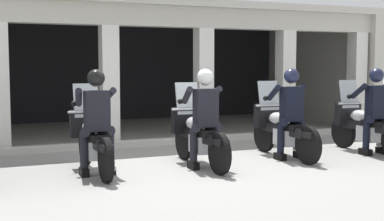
{
  "coord_description": "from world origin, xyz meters",
  "views": [
    {
      "loc": [
        -3.44,
        -8.04,
        1.66
      ],
      "look_at": [
        0.0,
        0.03,
        0.88
      ],
      "focal_mm": 49.25,
      "sensor_mm": 36.0,
      "label": 1
    }
  ],
  "objects_px": {
    "police_officer_left": "(96,113)",
    "police_officer_far_right": "(375,104)",
    "police_officer_center": "(205,110)",
    "police_officer_right": "(290,106)",
    "motorcycle_center": "(198,135)",
    "motorcycle_left": "(93,139)",
    "motorcycle_right": "(281,129)",
    "motorcycle_far_right": "(364,126)"
  },
  "relations": [
    {
      "from": "police_officer_left",
      "to": "police_officer_right",
      "type": "height_order",
      "value": "same"
    },
    {
      "from": "motorcycle_right",
      "to": "police_officer_right",
      "type": "height_order",
      "value": "police_officer_right"
    },
    {
      "from": "motorcycle_left",
      "to": "police_officer_far_right",
      "type": "relative_size",
      "value": 1.29
    },
    {
      "from": "motorcycle_center",
      "to": "police_officer_right",
      "type": "bearing_deg",
      "value": -0.71
    },
    {
      "from": "motorcycle_right",
      "to": "motorcycle_far_right",
      "type": "bearing_deg",
      "value": -11.45
    },
    {
      "from": "motorcycle_right",
      "to": "motorcycle_far_right",
      "type": "relative_size",
      "value": 1.0
    },
    {
      "from": "motorcycle_left",
      "to": "police_officer_right",
      "type": "bearing_deg",
      "value": -5.96
    },
    {
      "from": "police_officer_left",
      "to": "police_officer_right",
      "type": "distance_m",
      "value": 3.39
    },
    {
      "from": "police_officer_left",
      "to": "motorcycle_far_right",
      "type": "xyz_separation_m",
      "value": [
        5.09,
        0.06,
        -0.44
      ]
    },
    {
      "from": "motorcycle_right",
      "to": "motorcycle_center",
      "type": "bearing_deg",
      "value": 179.85
    },
    {
      "from": "police_officer_left",
      "to": "motorcycle_center",
      "type": "relative_size",
      "value": 0.78
    },
    {
      "from": "motorcycle_far_right",
      "to": "police_officer_center",
      "type": "bearing_deg",
      "value": -175.63
    },
    {
      "from": "police_officer_center",
      "to": "police_officer_right",
      "type": "distance_m",
      "value": 1.7
    },
    {
      "from": "police_officer_right",
      "to": "motorcycle_left",
      "type": "bearing_deg",
      "value": 170.09
    },
    {
      "from": "motorcycle_right",
      "to": "police_officer_center",
      "type": "bearing_deg",
      "value": -170.86
    },
    {
      "from": "police_officer_center",
      "to": "motorcycle_left",
      "type": "bearing_deg",
      "value": 169.59
    },
    {
      "from": "motorcycle_left",
      "to": "police_officer_left",
      "type": "height_order",
      "value": "police_officer_left"
    },
    {
      "from": "motorcycle_left",
      "to": "police_officer_center",
      "type": "height_order",
      "value": "police_officer_center"
    },
    {
      "from": "motorcycle_left",
      "to": "police_officer_left",
      "type": "xyz_separation_m",
      "value": [
        -0.0,
        -0.28,
        0.44
      ]
    },
    {
      "from": "motorcycle_center",
      "to": "police_officer_far_right",
      "type": "height_order",
      "value": "police_officer_far_right"
    },
    {
      "from": "police_officer_far_right",
      "to": "police_officer_center",
      "type": "bearing_deg",
      "value": 179.59
    },
    {
      "from": "police_officer_left",
      "to": "police_officer_right",
      "type": "relative_size",
      "value": 1.0
    },
    {
      "from": "motorcycle_right",
      "to": "motorcycle_far_right",
      "type": "height_order",
      "value": "same"
    },
    {
      "from": "motorcycle_left",
      "to": "motorcycle_far_right",
      "type": "distance_m",
      "value": 5.1
    },
    {
      "from": "police_officer_center",
      "to": "motorcycle_right",
      "type": "distance_m",
      "value": 1.8
    },
    {
      "from": "motorcycle_right",
      "to": "police_officer_right",
      "type": "distance_m",
      "value": 0.52
    },
    {
      "from": "police_officer_right",
      "to": "police_officer_far_right",
      "type": "bearing_deg",
      "value": -11.45
    },
    {
      "from": "police_officer_left",
      "to": "police_officer_far_right",
      "type": "distance_m",
      "value": 5.1
    },
    {
      "from": "police_officer_left",
      "to": "police_officer_center",
      "type": "relative_size",
      "value": 1.0
    },
    {
      "from": "police_officer_center",
      "to": "police_officer_right",
      "type": "bearing_deg",
      "value": 8.84
    },
    {
      "from": "motorcycle_right",
      "to": "police_officer_far_right",
      "type": "relative_size",
      "value": 1.29
    },
    {
      "from": "police_officer_center",
      "to": "motorcycle_right",
      "type": "bearing_deg",
      "value": 18.13
    },
    {
      "from": "police_officer_center",
      "to": "motorcycle_far_right",
      "type": "relative_size",
      "value": 0.78
    },
    {
      "from": "police_officer_left",
      "to": "motorcycle_right",
      "type": "distance_m",
      "value": 3.43
    },
    {
      "from": "police_officer_left",
      "to": "motorcycle_far_right",
      "type": "bearing_deg",
      "value": -0.11
    },
    {
      "from": "police_officer_left",
      "to": "motorcycle_center",
      "type": "xyz_separation_m",
      "value": [
        1.7,
        0.13,
        -0.44
      ]
    },
    {
      "from": "motorcycle_center",
      "to": "police_officer_far_right",
      "type": "xyz_separation_m",
      "value": [
        3.39,
        -0.34,
        0.44
      ]
    },
    {
      "from": "motorcycle_left",
      "to": "police_officer_right",
      "type": "relative_size",
      "value": 1.29
    },
    {
      "from": "motorcycle_center",
      "to": "police_officer_left",
      "type": "bearing_deg",
      "value": -171.59
    },
    {
      "from": "motorcycle_left",
      "to": "police_officer_left",
      "type": "distance_m",
      "value": 0.52
    },
    {
      "from": "police_officer_far_right",
      "to": "motorcycle_left",
      "type": "bearing_deg",
      "value": 174.97
    },
    {
      "from": "police_officer_left",
      "to": "motorcycle_far_right",
      "type": "distance_m",
      "value": 5.11
    }
  ]
}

